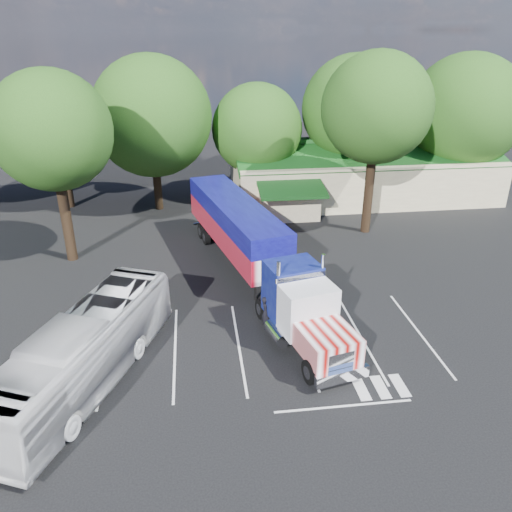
{
  "coord_description": "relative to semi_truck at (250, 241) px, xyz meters",
  "views": [
    {
      "loc": [
        -1.83,
        -27.06,
        14.6
      ],
      "look_at": [
        1.72,
        0.47,
        2.0
      ],
      "focal_mm": 35.0,
      "sensor_mm": 36.0,
      "label": 1
    }
  ],
  "objects": [
    {
      "name": "tour_bus",
      "position": [
        -8.47,
        -9.5,
        -0.88
      ],
      "size": [
        7.21,
        12.14,
        3.34
      ],
      "primitive_type": "imported",
      "rotation": [
        0.0,
        0.0,
        -0.4
      ],
      "color": "silver",
      "rests_on": "ground"
    },
    {
      "name": "tree_near_right",
      "position": [
        10.03,
        7.0,
        6.91
      ],
      "size": [
        8.0,
        8.0,
        13.5
      ],
      "color": "black",
      "rests_on": "ground"
    },
    {
      "name": "tree_row_f",
      "position": [
        21.53,
        15.3,
        5.24
      ],
      "size": [
        10.4,
        10.4,
        13.0
      ],
      "color": "black",
      "rests_on": "ground"
    },
    {
      "name": "semi_truck",
      "position": [
        0.0,
        0.0,
        0.0
      ],
      "size": [
        7.63,
        21.55,
        4.51
      ],
      "rotation": [
        0.0,
        0.0,
        0.24
      ],
      "color": "black",
      "rests_on": "ground"
    },
    {
      "name": "tree_row_e",
      "position": [
        11.53,
        16.5,
        5.53
      ],
      "size": [
        9.6,
        9.6,
        12.9
      ],
      "color": "black",
      "rests_on": "ground"
    },
    {
      "name": "tree_row_c",
      "position": [
        -6.47,
        14.7,
        5.49
      ],
      "size": [
        10.0,
        10.0,
        13.05
      ],
      "color": "black",
      "rests_on": "ground"
    },
    {
      "name": "event_hall",
      "position": [
        12.27,
        16.31,
        -0.34
      ],
      "size": [
        24.2,
        14.12,
        5.55
      ],
      "color": "beige",
      "rests_on": "ground"
    },
    {
      "name": "tree_near_left",
      "position": [
        -11.97,
        4.5,
        6.26
      ],
      "size": [
        7.6,
        7.6,
        12.65
      ],
      "color": "black",
      "rests_on": "ground"
    },
    {
      "name": "bicycle",
      "position": [
        0.33,
        -0.23,
        -2.09
      ],
      "size": [
        0.8,
        1.82,
        0.93
      ],
      "primitive_type": "imported",
      "rotation": [
        0.0,
        0.0,
        -0.11
      ],
      "color": "black",
      "rests_on": "ground"
    },
    {
      "name": "tree_row_b",
      "position": [
        -14.47,
        16.3,
        4.58
      ],
      "size": [
        8.4,
        8.4,
        11.35
      ],
      "color": "black",
      "rests_on": "ground"
    },
    {
      "name": "woman",
      "position": [
        0.13,
        -6.01,
        -1.61
      ],
      "size": [
        0.5,
        0.72,
        1.89
      ],
      "primitive_type": "imported",
      "rotation": [
        0.0,
        0.0,
        1.51
      ],
      "color": "black",
      "rests_on": "ground"
    },
    {
      "name": "ground",
      "position": [
        -1.47,
        -1.5,
        -2.55
      ],
      "size": [
        120.0,
        120.0,
        0.0
      ],
      "primitive_type": "plane",
      "color": "black",
      "rests_on": "ground"
    },
    {
      "name": "silver_sedan",
      "position": [
        3.53,
        12.5,
        -1.78
      ],
      "size": [
        4.95,
        2.75,
        1.55
      ],
      "primitive_type": "imported",
      "rotation": [
        0.0,
        0.0,
        1.32
      ],
      "color": "#B5B8BD",
      "rests_on": "ground"
    },
    {
      "name": "tree_row_d",
      "position": [
        2.53,
        16.0,
        4.03
      ],
      "size": [
        8.0,
        8.0,
        10.6
      ],
      "color": "black",
      "rests_on": "ground"
    }
  ]
}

